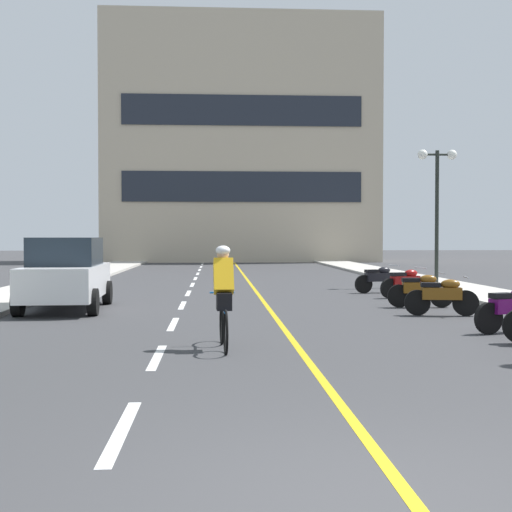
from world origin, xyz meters
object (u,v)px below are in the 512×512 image
Objects in this scene: street_lamp_mid at (437,185)px; motorcycle_4 at (442,295)px; parked_car_near at (66,274)px; motorcycle_7 at (379,279)px; cyclist_rider at (224,295)px; motorcycle_5 at (421,289)px; motorcycle_6 at (406,282)px.

street_lamp_mid is 10.25m from motorcycle_4.
motorcycle_7 is (9.10, 4.76, -0.44)m from parked_car_near.
parked_car_near is 9.20m from motorcycle_4.
parked_car_near is 2.52× the size of motorcycle_4.
parked_car_near reaches higher than cyclist_rider.
motorcycle_5 is at bearing -110.89° from street_lamp_mid.
cyclist_rider is at bearing -58.31° from parked_car_near.
motorcycle_7 is at bearing 27.62° from parked_car_near.
motorcycle_5 is 0.96× the size of cyclist_rider.
motorcycle_4 is 6.59m from motorcycle_7.
motorcycle_6 is at bearing -79.08° from motorcycle_7.
parked_car_near is 2.56× the size of motorcycle_7.
cyclist_rider is at bearing -139.07° from motorcycle_4.
motorcycle_6 is (0.40, 2.84, 0.00)m from motorcycle_5.
motorcycle_5 and motorcycle_6 have the same top height.
cyclist_rider reaches higher than motorcycle_4.
motorcycle_4 is at bearing 40.93° from cyclist_rider.
motorcycle_6 is at bearing -118.05° from street_lamp_mid.
cyclist_rider reaches higher than motorcycle_5.
motorcycle_6 is 0.93× the size of cyclist_rider.
motorcycle_4 is (9.01, -1.83, -0.44)m from parked_car_near.
motorcycle_7 is at bearing 89.60° from motorcycle_5.
street_lamp_mid is 16.15m from cyclist_rider.
motorcycle_6 is (-2.43, -4.56, -3.27)m from street_lamp_mid.
motorcycle_5 is (0.06, 1.87, 0.00)m from motorcycle_4.
street_lamp_mid reaches higher than parked_car_near.
cyclist_rider is (-5.19, -6.32, 0.41)m from motorcycle_5.
cyclist_rider is (3.88, -6.28, -0.03)m from parked_car_near.
motorcycle_7 is at bearing 89.16° from motorcycle_4.
motorcycle_4 is at bearing -90.84° from motorcycle_7.
parked_car_near is 2.59× the size of motorcycle_6.
motorcycle_6 is at bearing 84.45° from motorcycle_4.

